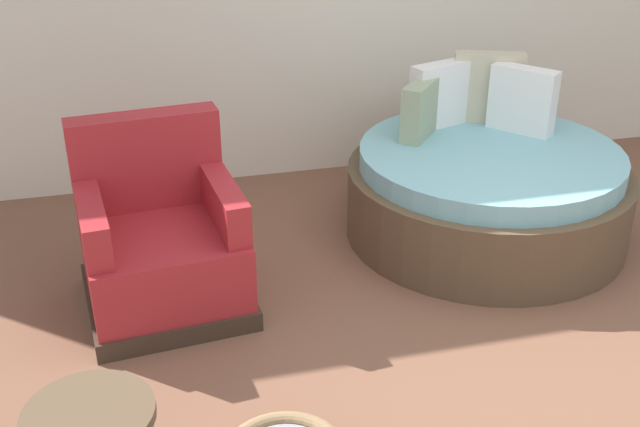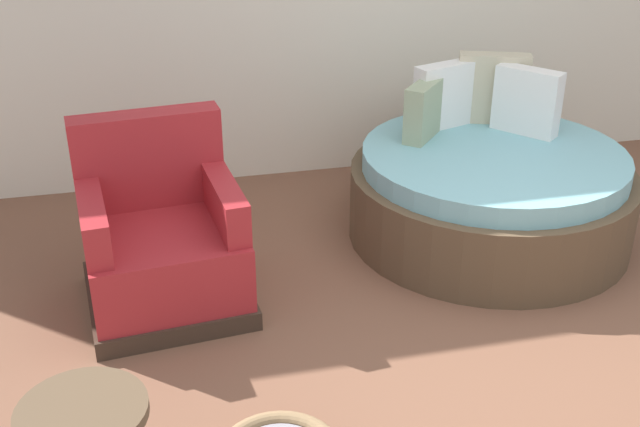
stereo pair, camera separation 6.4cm
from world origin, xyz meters
name	(u,v)px [view 1 (the left image)]	position (x,y,z in m)	size (l,w,h in m)	color
ground_plane	(522,381)	(0.00, 0.00, -0.01)	(8.00, 8.00, 0.02)	brown
round_daybed	(486,188)	(0.43, 1.36, 0.29)	(1.66, 1.66, 0.98)	brown
red_armchair	(161,244)	(-1.50, 1.06, 0.33)	(0.87, 0.87, 0.94)	#38281E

